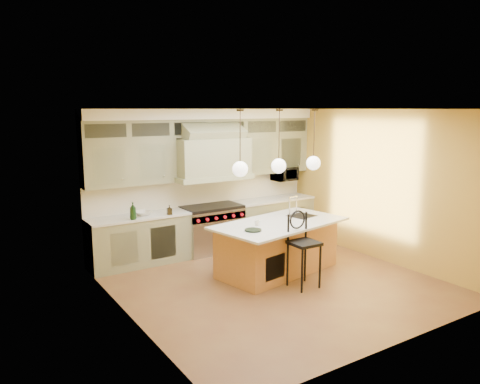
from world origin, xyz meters
TOP-DOWN VIEW (x-y plane):
  - floor at (0.00, 0.00)m, footprint 5.00×5.00m
  - ceiling at (0.00, 0.00)m, footprint 5.00×5.00m
  - wall_back at (0.00, 2.50)m, footprint 5.00×0.00m
  - wall_front at (0.00, -2.50)m, footprint 5.00×0.00m
  - wall_left at (-2.50, 0.00)m, footprint 0.00×5.00m
  - wall_right at (2.50, 0.00)m, footprint 0.00×5.00m
  - back_cabinetry at (0.00, 2.23)m, footprint 5.00×0.77m
  - range at (0.00, 2.14)m, footprint 1.20×0.74m
  - kitchen_island at (0.41, 0.45)m, footprint 2.61×1.71m
  - counter_stool at (0.30, -0.36)m, footprint 0.45×0.45m
  - microwave at (1.95, 2.25)m, footprint 0.54×0.37m
  - oil_bottle_a at (-1.74, 1.92)m, footprint 0.13×0.13m
  - oil_bottle_b at (-1.03, 1.92)m, footprint 0.09×0.09m
  - fruit_bowl at (-1.46, 2.15)m, footprint 0.35×0.35m
  - cup at (-0.07, 0.43)m, footprint 0.10×0.10m
  - pendant_left at (-0.40, 0.45)m, footprint 0.26×0.26m
  - pendant_center at (0.40, 0.45)m, footprint 0.26×0.26m
  - pendant_right at (1.20, 0.45)m, footprint 0.26×0.26m

SIDE VIEW (x-z plane):
  - floor at x=0.00m, z-range 0.00..0.00m
  - kitchen_island at x=0.41m, z-range -0.20..1.15m
  - range at x=0.00m, z-range 0.01..0.97m
  - counter_stool at x=0.30m, z-range 0.09..1.36m
  - cup at x=-0.07m, z-range 0.92..1.01m
  - fruit_bowl at x=-1.46m, z-range 0.94..1.02m
  - oil_bottle_b at x=-1.03m, z-range 0.94..1.12m
  - oil_bottle_a at x=-1.74m, z-range 0.94..1.26m
  - back_cabinetry at x=0.00m, z-range -0.02..2.88m
  - microwave at x=1.95m, z-range 1.30..1.60m
  - wall_back at x=0.00m, z-range -1.05..3.95m
  - wall_front at x=0.00m, z-range -1.05..3.95m
  - wall_left at x=-2.50m, z-range -1.05..3.95m
  - wall_right at x=2.50m, z-range -1.05..3.95m
  - pendant_left at x=-0.40m, z-range 1.39..2.50m
  - pendant_center at x=0.40m, z-range 1.39..2.50m
  - pendant_right at x=1.20m, z-range 1.39..2.50m
  - ceiling at x=0.00m, z-range 2.90..2.90m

